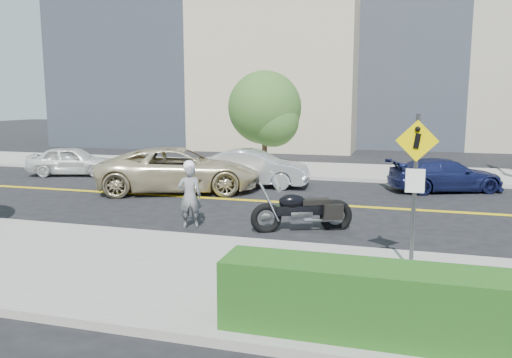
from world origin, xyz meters
The scene contains 12 objects.
ground_plane centered at (0.00, 0.00, 0.00)m, with size 120.00×120.00×0.00m, color black.
sidewalk_near centered at (0.00, -7.50, 0.07)m, with size 60.00×5.00×0.15m, color #9E9B91.
sidewalk_far centered at (0.00, 7.50, 0.07)m, with size 60.00×5.00×0.15m, color #9E9B91.
building_mid centered at (8.00, 26.00, 10.00)m, with size 18.00×14.00×20.00m, color #A39984.
pedestrian_sign centered at (4.20, -6.31, 1.96)m, with size 0.78×0.08×3.00m.
motorcyclist centered at (-1.44, -3.96, 0.91)m, with size 0.74×0.64×1.83m.
motorcycle centered at (1.53, -3.46, 0.80)m, with size 2.62×0.80×1.59m, color black, non-canonical shape.
suv centered at (-3.98, 0.92, 0.83)m, with size 2.75×5.97×1.66m, color beige.
parked_car_white centered at (-10.41, 3.32, 0.66)m, with size 1.56×3.89×1.32m, color white.
parked_car_silver centered at (-1.67, 2.80, 0.73)m, with size 1.54×4.40×1.45m, color #B2B5BA.
parked_car_blue centered at (5.60, 3.73, 0.61)m, with size 1.72×4.24×1.23m, color navy.
tree_far_a centered at (-2.40, 7.27, 3.04)m, with size 3.52×3.52×4.81m.
Camera 1 is at (3.89, -16.03, 3.40)m, focal length 35.00 mm.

